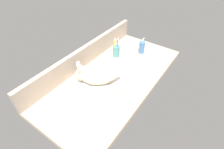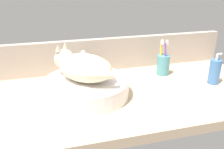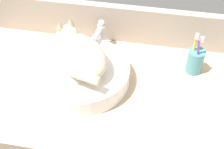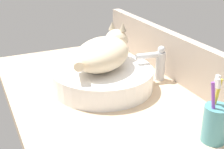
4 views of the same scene
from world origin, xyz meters
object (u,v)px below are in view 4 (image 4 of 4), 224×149
at_px(faucet, 158,62).
at_px(toothbrush_cup, 215,123).
at_px(sink_basin, 103,78).
at_px(cat, 104,52).

distance_m(faucet, toothbrush_cup, 0.41).
height_order(sink_basin, faucet, faucet).
distance_m(cat, faucet, 0.22).
relative_size(sink_basin, toothbrush_cup, 1.95).
bearing_deg(sink_basin, toothbrush_cup, 17.77).
relative_size(cat, faucet, 2.21).
height_order(sink_basin, toothbrush_cup, toothbrush_cup).
bearing_deg(toothbrush_cup, sink_basin, -162.23).
bearing_deg(faucet, toothbrush_cup, -11.16).
bearing_deg(faucet, sink_basin, -97.03).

